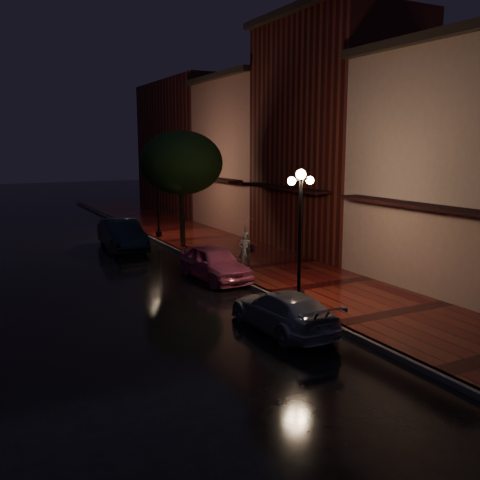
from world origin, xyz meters
TOP-DOWN VIEW (x-y plane):
  - ground at (0.00, 0.00)m, footprint 120.00×120.00m
  - sidewalk at (2.25, 0.00)m, footprint 4.50×60.00m
  - curb at (0.00, 0.00)m, footprint 0.25×60.00m
  - storefront_near at (7.00, -6.00)m, footprint 5.00×8.00m
  - storefront_mid at (7.00, 2.00)m, footprint 5.00×8.00m
  - storefront_far at (7.00, 10.00)m, footprint 5.00×8.00m
  - storefront_extra at (7.00, 20.00)m, footprint 5.00×12.00m
  - streetlamp_near at (0.35, -5.00)m, footprint 0.96×0.36m
  - streetlamp_far at (0.35, 9.00)m, footprint 0.96×0.36m
  - street_tree at (0.61, 5.99)m, footprint 4.16×4.16m
  - pink_car at (-0.72, -0.71)m, footprint 1.78×4.05m
  - navy_car at (-2.26, 7.02)m, footprint 1.76×4.70m
  - silver_car at (-1.45, -6.88)m, footprint 1.69×4.02m
  - woman_with_umbrella at (0.87, -0.27)m, footprint 0.91×0.93m
  - parking_meter at (0.15, -1.85)m, footprint 0.12×0.10m

SIDE VIEW (x-z plane):
  - ground at x=0.00m, z-range 0.00..0.00m
  - sidewalk at x=2.25m, z-range 0.00..0.15m
  - curb at x=0.00m, z-range 0.00..0.15m
  - silver_car at x=-1.45m, z-range 0.00..1.16m
  - pink_car at x=-0.72m, z-range 0.00..1.36m
  - navy_car at x=-2.26m, z-range 0.00..1.53m
  - parking_meter at x=0.15m, z-range 0.28..1.51m
  - woman_with_umbrella at x=0.87m, z-range 0.50..2.71m
  - streetlamp_near at x=0.35m, z-range 0.45..4.76m
  - streetlamp_far at x=0.35m, z-range 0.45..4.76m
  - street_tree at x=0.61m, z-range 1.34..7.14m
  - storefront_near at x=7.00m, z-range 0.00..8.50m
  - storefront_far at x=7.00m, z-range 0.00..9.00m
  - storefront_extra at x=7.00m, z-range 0.00..10.00m
  - storefront_mid at x=7.00m, z-range 0.00..11.00m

